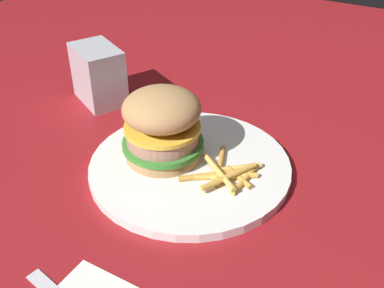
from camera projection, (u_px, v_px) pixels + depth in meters
The scene contains 5 objects.
ground_plane at pixel (199, 160), 0.62m from camera, with size 1.60×1.60×0.00m, color maroon.
plate at pixel (192, 167), 0.59m from camera, with size 0.26×0.26×0.01m, color white.
sandwich at pixel (162, 125), 0.58m from camera, with size 0.11×0.11×0.09m.
fries_pile at pixel (227, 174), 0.56m from camera, with size 0.09×0.10×0.01m.
napkin_dispenser at pixel (98, 75), 0.73m from camera, with size 0.09×0.06×0.09m, color #B7BABF.
Camera 1 is at (0.23, -0.44, 0.36)m, focal length 42.72 mm.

